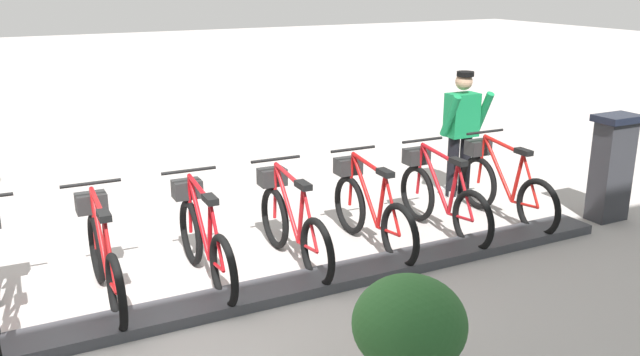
% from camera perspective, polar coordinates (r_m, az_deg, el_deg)
% --- Properties ---
extents(ground_plane, '(60.00, 60.00, 0.00)m').
position_cam_1_polar(ground_plane, '(6.06, -14.36, -11.83)').
color(ground_plane, beige).
extents(dock_rail_base, '(0.44, 10.05, 0.10)m').
position_cam_1_polar(dock_rail_base, '(6.04, -14.39, -11.41)').
color(dock_rail_base, '#47474C').
rests_on(dock_rail_base, ground).
extents(payment_kiosk, '(0.36, 0.52, 1.28)m').
position_cam_1_polar(payment_kiosk, '(8.75, 23.22, 0.93)').
color(payment_kiosk, '#38383D').
rests_on(payment_kiosk, ground).
extents(bike_docked_0, '(1.72, 0.54, 1.02)m').
position_cam_1_polar(bike_docked_0, '(8.38, 15.06, -0.60)').
color(bike_docked_0, black).
rests_on(bike_docked_0, ground).
extents(bike_docked_1, '(1.72, 0.54, 1.02)m').
position_cam_1_polar(bike_docked_1, '(7.81, 10.00, -1.54)').
color(bike_docked_1, black).
rests_on(bike_docked_1, ground).
extents(bike_docked_2, '(1.72, 0.54, 1.02)m').
position_cam_1_polar(bike_docked_2, '(7.31, 4.19, -2.60)').
color(bike_docked_2, black).
rests_on(bike_docked_2, ground).
extents(bike_docked_3, '(1.72, 0.54, 1.02)m').
position_cam_1_polar(bike_docked_3, '(6.90, -2.41, -3.77)').
color(bike_docked_3, black).
rests_on(bike_docked_3, ground).
extents(bike_docked_4, '(1.72, 0.54, 1.02)m').
position_cam_1_polar(bike_docked_4, '(6.59, -9.74, -5.01)').
color(bike_docked_4, black).
rests_on(bike_docked_4, ground).
extents(bike_docked_5, '(1.72, 0.54, 1.02)m').
position_cam_1_polar(bike_docked_5, '(6.41, -17.67, -6.25)').
color(bike_docked_5, black).
rests_on(bike_docked_5, ground).
extents(worker_near_rack, '(0.46, 0.62, 1.66)m').
position_cam_1_polar(worker_near_rack, '(9.02, 11.76, 3.99)').
color(worker_near_rack, white).
rests_on(worker_near_rack, ground).
extents(planter_bush, '(0.76, 0.76, 0.97)m').
position_cam_1_polar(planter_bush, '(4.64, 7.44, -13.18)').
color(planter_bush, '#59544C').
rests_on(planter_bush, ground).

